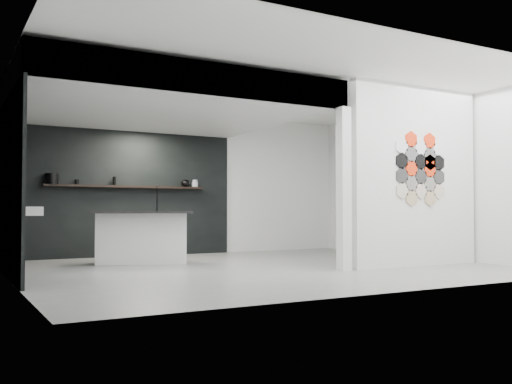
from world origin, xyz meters
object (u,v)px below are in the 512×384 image
object	(u,v)px
partition_panel	(416,176)
stockpot	(52,179)
wall_basin	(25,211)
bottle_dark	(114,181)
glass_vase	(195,184)
glass_bowl	(195,185)
kitchen_island	(142,236)
utensil_cup	(77,182)
kettle	(185,183)

from	to	relation	value
partition_panel	stockpot	world-z (taller)	partition_panel
wall_basin	bottle_dark	bearing A→B (deg)	49.09
glass_vase	glass_bowl	bearing A→B (deg)	0.00
kitchen_island	utensil_cup	world-z (taller)	utensil_cup
glass_vase	partition_panel	bearing A→B (deg)	-61.77
stockpot	glass_vase	distance (m)	2.70
stockpot	utensil_cup	xyz separation A→B (m)	(0.43, 0.00, -0.05)
kettle	glass_bowl	world-z (taller)	kettle
kettle	utensil_cup	distance (m)	2.07
partition_panel	utensil_cup	distance (m)	5.82
partition_panel	wall_basin	bearing A→B (deg)	161.77
glass_bowl	kitchen_island	bearing A→B (deg)	-137.09
wall_basin	glass_bowl	xyz separation A→B (m)	(3.39, 2.07, 0.51)
wall_basin	kettle	distance (m)	3.84
partition_panel	utensil_cup	world-z (taller)	partition_panel
bottle_dark	glass_vase	bearing A→B (deg)	0.00
stockpot	glass_vase	size ratio (longest dim) A/B	1.59
partition_panel	wall_basin	xyz separation A→B (m)	(-5.46, 1.80, -0.55)
stockpot	bottle_dark	xyz separation A→B (m)	(1.10, 0.00, -0.01)
kettle	bottle_dark	bearing A→B (deg)	163.30
kettle	glass_vase	distance (m)	0.20
kettle	bottle_dark	size ratio (longest dim) A/B	1.06
partition_panel	glass_bowl	xyz separation A→B (m)	(-2.08, 3.87, -0.04)
kettle	glass_vase	world-z (taller)	kettle
wall_basin	partition_panel	bearing A→B (deg)	-18.23
kitchen_island	glass_vase	world-z (taller)	glass_vase
partition_panel	utensil_cup	xyz separation A→B (m)	(-4.35, 3.87, -0.04)
partition_panel	utensil_cup	size ratio (longest dim) A/B	31.44
kitchen_island	bottle_dark	xyz separation A→B (m)	(-0.07, 1.42, 0.96)
kitchen_island	bottle_dark	bearing A→B (deg)	113.09
kitchen_island	glass_vase	xyz separation A→B (m)	(1.53, 1.42, 0.95)
kitchen_island	utensil_cup	bearing A→B (deg)	137.82
partition_panel	kitchen_island	size ratio (longest dim) A/B	1.60
kitchen_island	glass_bowl	bearing A→B (deg)	63.03
kitchen_island	stockpot	xyz separation A→B (m)	(-1.17, 1.42, 0.97)
glass_vase	kettle	bearing A→B (deg)	180.00
kettle	wall_basin	bearing A→B (deg)	-163.78
partition_panel	stockpot	bearing A→B (deg)	141.01
glass_bowl	utensil_cup	bearing A→B (deg)	180.00
glass_bowl	bottle_dark	bearing A→B (deg)	180.00
glass_vase	utensil_cup	world-z (taller)	glass_vase
glass_vase	kitchen_island	bearing A→B (deg)	-137.09
partition_panel	kettle	distance (m)	4.48
stockpot	bottle_dark	bearing A→B (deg)	0.00
stockpot	glass_vase	xyz separation A→B (m)	(2.70, 0.00, -0.02)
kitchen_island	stockpot	size ratio (longest dim) A/B	7.82
kitchen_island	glass_bowl	xyz separation A→B (m)	(1.53, 1.42, 0.93)
wall_basin	glass_bowl	world-z (taller)	glass_bowl
kitchen_island	kettle	world-z (taller)	kettle
glass_bowl	glass_vase	world-z (taller)	glass_vase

